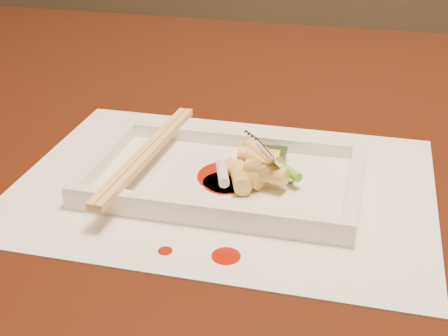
% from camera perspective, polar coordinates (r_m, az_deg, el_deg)
% --- Properties ---
extents(table, '(1.40, 0.90, 0.75)m').
position_cam_1_polar(table, '(0.79, 4.87, -2.53)').
color(table, black).
rests_on(table, ground).
extents(placemat, '(0.40, 0.30, 0.00)m').
position_cam_1_polar(placemat, '(0.61, -0.00, -1.56)').
color(placemat, white).
rests_on(placemat, table).
extents(sauce_splatter_a, '(0.02, 0.02, 0.00)m').
position_cam_1_polar(sauce_splatter_a, '(0.51, 0.19, -8.04)').
color(sauce_splatter_a, '#9E1204').
rests_on(sauce_splatter_a, placemat).
extents(sauce_splatter_b, '(0.01, 0.01, 0.00)m').
position_cam_1_polar(sauce_splatter_b, '(0.52, -5.40, -7.55)').
color(sauce_splatter_b, '#9E1204').
rests_on(sauce_splatter_b, placemat).
extents(plate_base, '(0.26, 0.16, 0.01)m').
position_cam_1_polar(plate_base, '(0.61, 0.00, -1.17)').
color(plate_base, white).
rests_on(plate_base, placemat).
extents(plate_rim_far, '(0.26, 0.01, 0.01)m').
position_cam_1_polar(plate_rim_far, '(0.67, 1.52, 2.66)').
color(plate_rim_far, white).
rests_on(plate_rim_far, plate_base).
extents(plate_rim_near, '(0.26, 0.01, 0.01)m').
position_cam_1_polar(plate_rim_near, '(0.54, -1.88, -3.85)').
color(plate_rim_near, white).
rests_on(plate_rim_near, plate_base).
extents(plate_rim_left, '(0.01, 0.14, 0.01)m').
position_cam_1_polar(plate_rim_left, '(0.64, -10.88, 1.00)').
color(plate_rim_left, white).
rests_on(plate_rim_left, plate_base).
extents(plate_rim_right, '(0.01, 0.14, 0.01)m').
position_cam_1_polar(plate_rim_right, '(0.59, 11.84, -1.61)').
color(plate_rim_right, white).
rests_on(plate_rim_right, plate_base).
extents(veg_piece, '(0.04, 0.03, 0.01)m').
position_cam_1_polar(veg_piece, '(0.63, 3.97, 1.09)').
color(veg_piece, black).
rests_on(veg_piece, plate_base).
extents(scallion_white, '(0.02, 0.04, 0.01)m').
position_cam_1_polar(scallion_white, '(0.59, -0.14, -0.47)').
color(scallion_white, '#EAEACC').
rests_on(scallion_white, plate_base).
extents(scallion_green, '(0.07, 0.06, 0.01)m').
position_cam_1_polar(scallion_green, '(0.61, 4.30, 0.66)').
color(scallion_green, '#46A41A').
rests_on(scallion_green, plate_base).
extents(chopstick_a, '(0.02, 0.22, 0.01)m').
position_cam_1_polar(chopstick_a, '(0.62, -7.40, 1.46)').
color(chopstick_a, '#DDAF6E').
rests_on(chopstick_a, plate_rim_near).
extents(chopstick_b, '(0.02, 0.22, 0.01)m').
position_cam_1_polar(chopstick_b, '(0.62, -6.70, 1.38)').
color(chopstick_b, '#DDAF6E').
rests_on(chopstick_b, plate_rim_near).
extents(fork, '(0.09, 0.10, 0.14)m').
position_cam_1_polar(fork, '(0.58, 7.23, 5.66)').
color(fork, silver).
rests_on(fork, plate_base).
extents(sauce_blob_0, '(0.04, 0.04, 0.00)m').
position_cam_1_polar(sauce_blob_0, '(0.59, 0.10, -1.36)').
color(sauce_blob_0, '#9E1204').
rests_on(sauce_blob_0, plate_base).
extents(sauce_blob_1, '(0.04, 0.04, 0.00)m').
position_cam_1_polar(sauce_blob_1, '(0.59, 0.20, -1.44)').
color(sauce_blob_1, '#9E1204').
rests_on(sauce_blob_1, plate_base).
extents(sauce_blob_2, '(0.06, 0.06, 0.00)m').
position_cam_1_polar(sauce_blob_2, '(0.60, 0.50, -0.76)').
color(sauce_blob_2, '#9E1204').
rests_on(sauce_blob_2, plate_base).
extents(rice_cake_0, '(0.04, 0.02, 0.02)m').
position_cam_1_polar(rice_cake_0, '(0.62, 3.22, 1.00)').
color(rice_cake_0, '#F6E372').
rests_on(rice_cake_0, plate_base).
extents(rice_cake_1, '(0.04, 0.04, 0.02)m').
position_cam_1_polar(rice_cake_1, '(0.61, 3.59, 0.46)').
color(rice_cake_1, '#F6E372').
rests_on(rice_cake_1, plate_base).
extents(rice_cake_2, '(0.04, 0.03, 0.02)m').
position_cam_1_polar(rice_cake_2, '(0.58, 3.87, -0.43)').
color(rice_cake_2, '#F6E372').
rests_on(rice_cake_2, plate_base).
extents(rice_cake_3, '(0.03, 0.04, 0.02)m').
position_cam_1_polar(rice_cake_3, '(0.58, 1.49, -0.85)').
color(rice_cake_3, '#F6E372').
rests_on(rice_cake_3, plate_base).
extents(rice_cake_4, '(0.05, 0.04, 0.02)m').
position_cam_1_polar(rice_cake_4, '(0.59, 1.79, -0.51)').
color(rice_cake_4, '#F6E372').
rests_on(rice_cake_4, plate_base).
extents(rice_cake_5, '(0.05, 0.05, 0.02)m').
position_cam_1_polar(rice_cake_5, '(0.61, 3.59, 1.22)').
color(rice_cake_5, '#F6E372').
rests_on(rice_cake_5, plate_base).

